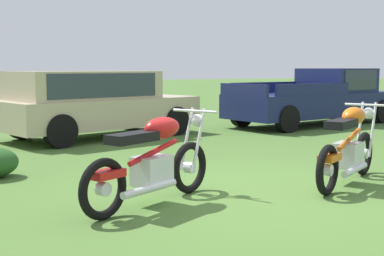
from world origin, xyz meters
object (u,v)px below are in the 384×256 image
(motorcycle_orange, at_px, (349,146))
(car_beige, at_px, (93,99))
(motorcycle_red, at_px, (152,161))
(pickup_truck_navy, at_px, (321,96))

(motorcycle_orange, height_order, car_beige, car_beige)
(motorcycle_red, relative_size, pickup_truck_navy, 0.35)
(motorcycle_orange, bearing_deg, pickup_truck_navy, 23.22)
(motorcycle_red, height_order, car_beige, car_beige)
(motorcycle_red, xyz_separation_m, car_beige, (1.15, 5.72, 0.35))
(motorcycle_red, distance_m, car_beige, 5.85)
(motorcycle_orange, bearing_deg, motorcycle_red, 147.36)
(motorcycle_red, distance_m, motorcycle_orange, 2.66)
(motorcycle_red, relative_size, motorcycle_orange, 1.01)
(motorcycle_orange, relative_size, pickup_truck_navy, 0.35)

